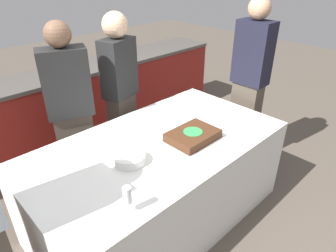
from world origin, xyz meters
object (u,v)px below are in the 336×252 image
Objects in this scene: cake at (193,136)px; plate_stack at (130,159)px; person_standing_back at (71,114)px; person_seated_right at (249,84)px; wine_glass at (127,196)px; person_cutting_cake at (121,94)px.

cake reaches higher than plate_stack.
cake is 0.26× the size of person_standing_back.
person_standing_back reaches higher than plate_stack.
person_seated_right is at bearing 174.57° from person_standing_back.
person_seated_right reaches higher than person_standing_back.
person_seated_right is at bearing 9.05° from cake.
wine_glass is (-0.29, -0.37, 0.08)m from plate_stack.
plate_stack is (-0.54, 0.10, -0.00)m from cake.
wine_glass reaches higher than cake.
person_standing_back is (0.01, 0.83, 0.04)m from plate_stack.
plate_stack is 1.25× the size of wine_glass.
wine_glass is at bearing -128.55° from plate_stack.
plate_stack is at bearing 110.20° from person_standing_back.
person_cutting_cake is 1.01× the size of person_standing_back.
person_standing_back is (-1.54, 0.77, -0.07)m from person_seated_right.
plate_stack is at bearing 169.22° from cake.
cake is 1.91× the size of plate_stack.
wine_glass is at bearing -162.32° from cake.
person_standing_back is at bearing 119.27° from cake.
person_seated_right reaches higher than wine_glass.
person_cutting_cake is at bearing -158.79° from person_standing_back.
person_standing_back is at bearing 88.98° from plate_stack.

